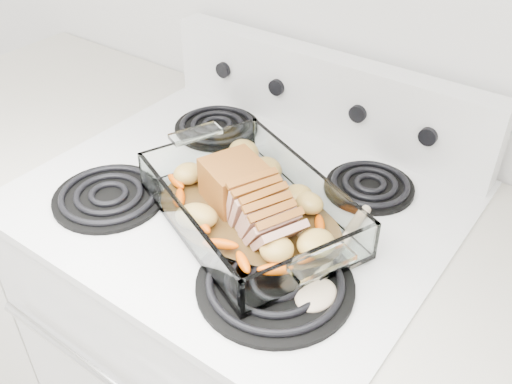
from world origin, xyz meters
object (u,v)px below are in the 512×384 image
Objects in this scene: electric_range at (244,345)px; counter_left at (65,240)px; baking_dish at (249,210)px; pork_roast at (243,196)px.

counter_left is at bearing -179.90° from electric_range.
baking_dish is at bearing -43.35° from electric_range.
electric_range is at bearing 0.10° from counter_left.
electric_range is 2.89× the size of baking_dish.
baking_dish is (0.06, -0.06, 0.48)m from electric_range.
counter_left is at bearing -161.66° from baking_dish.
baking_dish is (0.73, -0.06, 0.50)m from counter_left.
pork_roast reaches higher than baking_dish.
baking_dish is 1.71× the size of pork_roast.
baking_dish is 0.03m from pork_roast.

